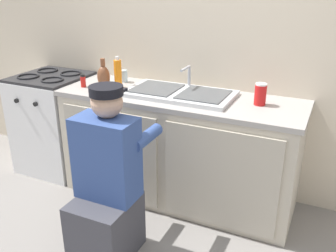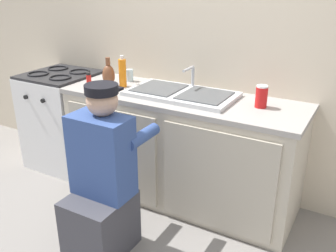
{
  "view_description": "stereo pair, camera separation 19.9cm",
  "coord_description": "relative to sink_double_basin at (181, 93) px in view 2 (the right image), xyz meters",
  "views": [
    {
      "loc": [
        1.05,
        -2.15,
        1.69
      ],
      "look_at": [
        0.0,
        0.1,
        0.69
      ],
      "focal_mm": 40.0,
      "sensor_mm": 36.0,
      "label": 1
    },
    {
      "loc": [
        1.22,
        -2.06,
        1.69
      ],
      "look_at": [
        0.0,
        0.1,
        0.69
      ],
      "focal_mm": 40.0,
      "sensor_mm": 36.0,
      "label": 2
    }
  ],
  "objects": [
    {
      "name": "stove_range",
      "position": [
        -1.23,
        -0.0,
        -0.44
      ],
      "size": [
        0.59,
        0.62,
        0.89
      ],
      "color": "white",
      "rests_on": "ground_plane"
    },
    {
      "name": "plumber_person",
      "position": [
        -0.15,
        -0.79,
        -0.42
      ],
      "size": [
        0.42,
        0.61,
        1.1
      ],
      "color": "#3F3F47",
      "rests_on": "ground_plane"
    },
    {
      "name": "spice_bottle_red",
      "position": [
        -0.79,
        -0.12,
        0.03
      ],
      "size": [
        0.04,
        0.04,
        0.1
      ],
      "color": "red",
      "rests_on": "countertop"
    },
    {
      "name": "sink_double_basin",
      "position": [
        0.0,
        0.0,
        0.0
      ],
      "size": [
        0.8,
        0.44,
        0.19
      ],
      "color": "silver",
      "rests_on": "countertop"
    },
    {
      "name": "water_glass",
      "position": [
        -0.57,
        0.15,
        0.03
      ],
      "size": [
        0.06,
        0.06,
        0.1
      ],
      "color": "#ADC6CC",
      "rests_on": "countertop"
    },
    {
      "name": "counter_cabinet",
      "position": [
        0.0,
        -0.01,
        -0.47
      ],
      "size": [
        1.81,
        0.62,
        0.82
      ],
      "color": "beige",
      "rests_on": "ground_plane"
    },
    {
      "name": "vase_decorative",
      "position": [
        -0.63,
        -0.05,
        0.07
      ],
      "size": [
        0.1,
        0.1,
        0.23
      ],
      "color": "brown",
      "rests_on": "countertop"
    },
    {
      "name": "ground_plane",
      "position": [
        0.0,
        -0.3,
        -0.88
      ],
      "size": [
        12.0,
        12.0,
        0.0
      ],
      "primitive_type": "plane",
      "color": "gray"
    },
    {
      "name": "back_wall",
      "position": [
        0.0,
        0.35,
        0.37
      ],
      "size": [
        6.0,
        0.1,
        2.5
      ],
      "primitive_type": "cube",
      "color": "beige",
      "rests_on": "ground_plane"
    },
    {
      "name": "soap_bottle_orange",
      "position": [
        -0.52,
        -0.01,
        0.09
      ],
      "size": [
        0.06,
        0.06,
        0.25
      ],
      "color": "orange",
      "rests_on": "countertop"
    },
    {
      "name": "countertop",
      "position": [
        0.0,
        -0.0,
        -0.04
      ],
      "size": [
        1.85,
        0.62,
        0.04
      ],
      "primitive_type": "cube",
      "color": "#9E9993",
      "rests_on": "counter_cabinet"
    },
    {
      "name": "soda_cup_red",
      "position": [
        0.59,
        0.04,
        0.06
      ],
      "size": [
        0.08,
        0.08,
        0.15
      ],
      "color": "red",
      "rests_on": "countertop"
    }
  ]
}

